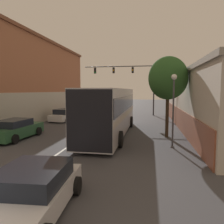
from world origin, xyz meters
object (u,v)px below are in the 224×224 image
Objects in this scene: street_lamp at (173,104)px; street_tree_near at (168,78)px; hatchback_foreground at (30,192)px; parked_car_left_mid at (85,110)px; parked_car_left_far at (16,129)px; bus at (111,109)px; traffic_signal_gantry at (130,77)px; parked_car_left_near at (65,115)px.

street_tree_near reaches higher than street_lamp.
hatchback_foreground is 0.73× the size of street_tree_near.
parked_car_left_mid is 0.88× the size of parked_car_left_far.
parked_car_left_mid is (-5.93, 12.80, -1.31)m from bus.
traffic_signal_gantry reaches higher than street_tree_near.
street_lamp is at bearing -76.89° from traffic_signal_gantry.
hatchback_foreground is 12.24m from street_tree_near.
street_tree_near is at bearing 92.02° from street_lamp.
parked_car_left_near is at bearing 15.20° from hatchback_foreground.
street_tree_near is at bearing -93.34° from bus.
street_tree_near is (10.51, -6.96, 3.60)m from parked_car_left_near.
traffic_signal_gantry is (6.26, 1.06, 4.58)m from parked_car_left_mid.
parked_car_left_near is at bearing -132.79° from traffic_signal_gantry.
street_lamp is 3.34m from street_tree_near.
parked_car_left_near is 14.62m from street_lamp.
bus is 2.77× the size of street_lamp.
parked_car_left_mid reaches higher than parked_car_left_far.
street_lamp is (10.23, -15.98, 1.94)m from parked_car_left_mid.
street_lamp is at bearing -141.47° from parked_car_left_mid.
parked_car_left_mid is at bearing 0.99° from parked_car_left_far.
bus is at bearing 143.47° from street_lamp.
parked_car_left_near is at bearing 137.07° from street_lamp.
parked_car_left_mid is at bearing 127.76° from street_tree_near.
street_tree_near reaches higher than parked_car_left_near.
parked_car_left_far is (-6.33, -2.57, -1.31)m from bus.
parked_car_left_near is at bearing 43.74° from bus.
parked_car_left_far is (-0.02, -9.25, 0.02)m from parked_car_left_near.
street_lamp is 0.75× the size of street_tree_near.
parked_car_left_far is 0.47× the size of traffic_signal_gantry.
bus is 2.58× the size of parked_car_left_near.
street_lamp is at bearing -33.76° from hatchback_foreground.
street_lamp reaches higher than hatchback_foreground.
traffic_signal_gantry is 2.24× the size of street_lamp.
parked_car_left_mid is 7.82m from traffic_signal_gantry.
street_lamp reaches higher than parked_car_left_mid.
traffic_signal_gantry is 14.69m from street_tree_near.
hatchback_foreground is 0.91× the size of parked_car_left_near.
parked_car_left_far is at bearing -175.57° from parked_car_left_mid.
parked_car_left_near is 6.12m from parked_car_left_mid.
street_tree_near is (10.12, -13.07, 3.58)m from parked_car_left_mid.
bus is at bearing -65.46° from parked_car_left_far.
bus is at bearing -149.23° from parked_car_left_mid.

